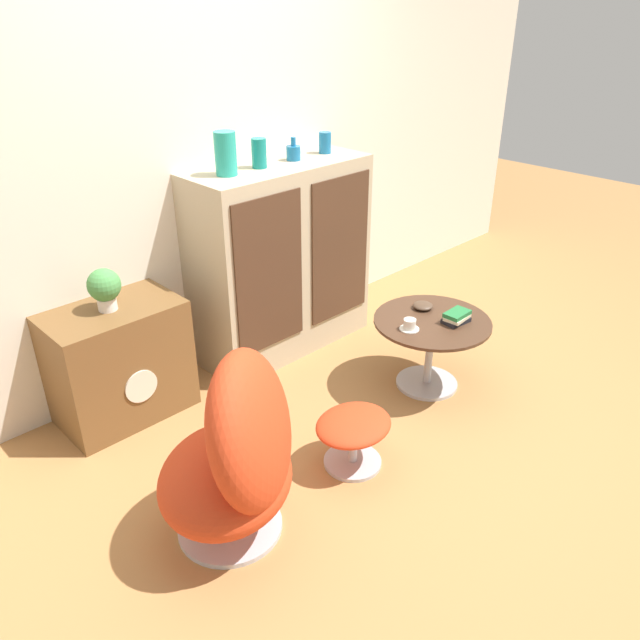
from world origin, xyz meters
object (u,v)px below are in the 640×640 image
at_px(teacup, 410,325).
at_px(book_stack, 457,317).
at_px(vase_inner_left, 259,153).
at_px(vase_rightmost, 325,143).
at_px(egg_chair, 238,455).
at_px(tv_console, 120,363).
at_px(bowl, 423,306).
at_px(vase_inner_right, 293,152).
at_px(vase_leftmost, 226,154).
at_px(sideboard, 281,259).
at_px(potted_plant, 104,287).
at_px(coffee_table, 431,338).
at_px(ottoman, 353,430).

bearing_deg(teacup, book_stack, -27.12).
xyz_separation_m(vase_inner_left, vase_rightmost, (0.53, 0.00, -0.02)).
height_order(egg_chair, vase_rightmost, vase_rightmost).
relative_size(tv_console, teacup, 6.31).
bearing_deg(bowl, vase_inner_right, 105.52).
distance_m(vase_leftmost, vase_inner_right, 0.50).
xyz_separation_m(sideboard, vase_leftmost, (-0.37, 0.00, 0.72)).
bearing_deg(vase_inner_left, book_stack, -65.62).
relative_size(egg_chair, potted_plant, 4.03).
xyz_separation_m(tv_console, vase_inner_left, (1.01, -0.02, 0.97)).
bearing_deg(coffee_table, potted_plant, 145.05).
relative_size(vase_leftmost, vase_inner_left, 1.42).
height_order(teacup, book_stack, book_stack).
bearing_deg(book_stack, vase_inner_right, 102.10).
relative_size(coffee_table, vase_inner_left, 4.07).
height_order(vase_inner_left, vase_rightmost, vase_inner_left).
bearing_deg(coffee_table, vase_rightmost, 83.97).
relative_size(coffee_table, vase_inner_right, 4.98).
relative_size(vase_inner_right, potted_plant, 0.60).
bearing_deg(vase_rightmost, tv_console, 179.17).
xyz_separation_m(coffee_table, vase_rightmost, (0.10, 0.99, 0.96)).
distance_m(sideboard, egg_chair, 1.67).
distance_m(tv_console, vase_rightmost, 1.81).
xyz_separation_m(ottoman, teacup, (0.66, 0.20, 0.26)).
distance_m(tv_console, bowl, 1.75).
height_order(vase_inner_right, book_stack, vase_inner_right).
xyz_separation_m(vase_leftmost, book_stack, (0.73, -1.10, -0.86)).
bearing_deg(book_stack, sideboard, 108.21).
distance_m(tv_console, ottoman, 1.33).
distance_m(tv_console, teacup, 1.60).
bearing_deg(book_stack, vase_leftmost, 123.61).
xyz_separation_m(sideboard, tv_console, (-1.15, 0.03, -0.28)).
bearing_deg(vase_inner_right, coffee_table, -80.79).
distance_m(vase_leftmost, book_stack, 1.57).
distance_m(coffee_table, vase_leftmost, 1.55).
xyz_separation_m(potted_plant, book_stack, (1.52, -1.12, -0.31)).
relative_size(potted_plant, teacup, 2.03).
height_order(tv_console, book_stack, tv_console).
bearing_deg(teacup, vase_rightmost, 73.36).
distance_m(coffee_table, vase_inner_left, 1.45).
bearing_deg(ottoman, teacup, 16.76).
bearing_deg(bowl, egg_chair, -170.36).
height_order(vase_leftmost, book_stack, vase_leftmost).
distance_m(vase_leftmost, vase_rightmost, 0.76).
relative_size(vase_inner_right, vase_rightmost, 1.05).
bearing_deg(vase_leftmost, egg_chair, -127.08).
relative_size(coffee_table, book_stack, 4.12).
distance_m(book_stack, bowl, 0.24).
height_order(vase_rightmost, potted_plant, vase_rightmost).
bearing_deg(teacup, ottoman, -163.24).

